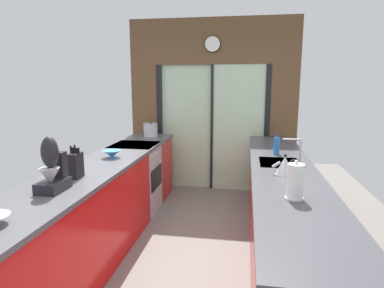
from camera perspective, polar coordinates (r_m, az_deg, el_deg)
ground_plane at (r=3.89m, az=0.44°, el=-15.93°), size 5.04×7.60×0.02m
back_wall_unit at (r=5.26m, az=3.55°, el=8.40°), size 2.64×0.12×2.70m
left_counter_run at (r=3.53m, az=-15.81°, el=-10.73°), size 0.62×3.80×0.92m
right_counter_run at (r=3.40m, az=15.28°, el=-11.60°), size 0.62×3.80×0.92m
sink_faucet at (r=3.48m, az=17.78°, el=-0.45°), size 0.19×0.02×0.25m
oven_range at (r=4.51m, az=-9.77°, el=-5.88°), size 0.60×0.60×0.92m
mixing_bowl_far at (r=3.68m, az=-13.71°, el=-1.65°), size 0.20×0.20×0.08m
knife_block at (r=2.99m, az=-19.52°, el=-3.44°), size 0.09×0.14×0.29m
stand_mixer at (r=2.69m, az=-23.08°, el=-4.15°), size 0.17×0.27×0.42m
stock_pot at (r=5.03m, az=-7.21°, el=2.47°), size 0.21×0.21×0.22m
kettle at (r=3.03m, az=15.84°, el=-3.63°), size 0.24×0.16×0.19m
soap_bottle at (r=3.86m, az=14.45°, el=-0.24°), size 0.07×0.07×0.24m
paper_towel_roll at (r=2.42m, az=17.47°, el=-6.28°), size 0.13×0.13×0.28m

